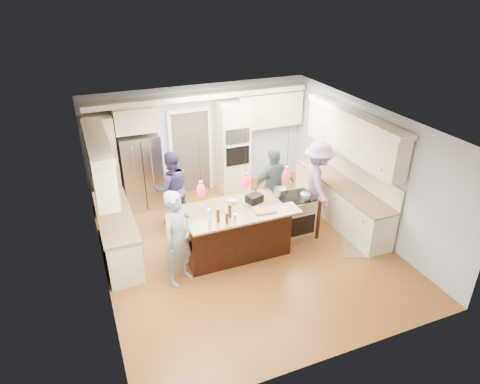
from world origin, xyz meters
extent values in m
plane|color=brown|center=(0.00, 0.00, 0.00)|extent=(6.00, 6.00, 0.00)
cube|color=#B2BCC6|center=(0.00, 3.00, 1.35)|extent=(5.50, 0.04, 2.70)
cube|color=#B2BCC6|center=(0.00, -3.00, 1.35)|extent=(5.50, 0.04, 2.70)
cube|color=#B2BCC6|center=(-2.75, 0.00, 1.35)|extent=(0.04, 6.00, 2.70)
cube|color=#B2BCC6|center=(2.75, 0.00, 1.35)|extent=(0.04, 6.00, 2.70)
cube|color=white|center=(0.00, 0.00, 2.70)|extent=(5.50, 6.00, 0.04)
cube|color=#B7B7BC|center=(-1.55, 2.64, 0.90)|extent=(0.90, 0.70, 1.80)
cube|color=beige|center=(0.75, 2.67, 1.15)|extent=(0.72, 0.64, 2.30)
cube|color=black|center=(0.75, 2.34, 1.55)|extent=(0.60, 0.02, 0.35)
cube|color=black|center=(0.75, 2.34, 1.05)|extent=(0.60, 0.02, 0.50)
cylinder|color=#B7B7BC|center=(0.75, 2.31, 1.30)|extent=(0.55, 0.02, 0.02)
cube|color=beige|center=(-2.35, 2.70, 1.15)|extent=(0.60, 0.58, 2.30)
cube|color=beige|center=(-1.55, 2.70, 2.15)|extent=(0.95, 0.58, 0.55)
cube|color=beige|center=(1.80, 2.82, 1.95)|extent=(1.70, 0.35, 0.85)
cube|color=beige|center=(0.00, 2.80, 2.48)|extent=(5.30, 0.38, 0.12)
cube|color=#4C443A|center=(-0.25, 2.99, 1.05)|extent=(0.90, 0.06, 2.10)
cube|color=white|center=(-0.25, 2.95, 2.13)|extent=(1.04, 0.06, 0.10)
cube|color=beige|center=(2.40, 0.30, 0.44)|extent=(0.60, 3.00, 0.88)
cube|color=tan|center=(2.40, 0.30, 0.90)|extent=(0.64, 3.05, 0.04)
cube|color=beige|center=(2.52, 0.30, 1.98)|extent=(0.35, 3.00, 0.85)
cube|color=beige|center=(2.51, 0.30, 2.46)|extent=(0.37, 3.10, 0.10)
cube|color=beige|center=(-2.40, 0.80, 0.44)|extent=(0.60, 2.20, 0.88)
cube|color=tan|center=(-2.40, 0.80, 0.90)|extent=(0.64, 2.25, 0.04)
cube|color=beige|center=(-2.52, 0.80, 1.98)|extent=(0.35, 2.20, 0.85)
cube|color=beige|center=(-2.51, 0.80, 2.46)|extent=(0.37, 2.30, 0.10)
cube|color=black|center=(-0.25, 0.15, 0.44)|extent=(2.00, 1.00, 0.88)
cube|color=tan|center=(-0.25, 0.15, 0.90)|extent=(2.10, 1.10, 0.04)
cube|color=black|center=(-0.25, -0.41, 0.54)|extent=(2.00, 0.12, 1.08)
cube|color=tan|center=(-0.25, -0.55, 1.10)|extent=(2.10, 0.42, 0.04)
cube|color=black|center=(0.27, 0.25, 1.00)|extent=(0.36, 0.32, 0.16)
cube|color=#B7B7BC|center=(1.13, 0.15, 0.45)|extent=(0.76, 0.66, 0.90)
cube|color=black|center=(1.13, -0.19, 0.40)|extent=(0.65, 0.01, 0.45)
cube|color=black|center=(1.13, 0.15, 0.91)|extent=(0.72, 0.59, 0.02)
cube|color=black|center=(1.54, 0.15, 0.44)|extent=(0.06, 0.71, 0.88)
cylinder|color=black|center=(-1.05, -0.51, 2.33)|extent=(0.01, 0.01, 0.75)
ellipsoid|color=#E80D41|center=(-1.05, -0.51, 1.80)|extent=(0.15, 0.15, 0.26)
cylinder|color=black|center=(-0.25, -0.51, 2.33)|extent=(0.01, 0.01, 0.75)
ellipsoid|color=#E80D41|center=(-0.25, -0.51, 1.80)|extent=(0.15, 0.15, 0.26)
cylinder|color=black|center=(0.55, -0.51, 2.33)|extent=(0.01, 0.01, 0.75)
ellipsoid|color=#E80D41|center=(0.55, -0.51, 1.80)|extent=(0.15, 0.15, 0.26)
imported|color=gray|center=(-1.48, -0.45, 0.91)|extent=(0.79, 0.73, 1.82)
imported|color=navy|center=(-1.09, 1.60, 0.86)|extent=(0.86, 0.68, 1.71)
imported|color=#496764|center=(1.00, 0.85, 0.87)|extent=(1.06, 0.53, 1.75)
imported|color=#9E82AF|center=(1.93, 0.56, 0.93)|extent=(0.99, 1.34, 1.85)
cube|color=olive|center=(2.21, -0.71, 0.01)|extent=(1.04, 1.20, 0.01)
cylinder|color=silver|center=(-0.92, -0.48, 1.26)|extent=(0.08, 0.08, 0.28)
cylinder|color=#48210C|center=(-0.77, -0.51, 1.25)|extent=(0.08, 0.08, 0.26)
cylinder|color=#48210C|center=(-0.65, -0.62, 1.23)|extent=(0.07, 0.07, 0.22)
cylinder|color=#48210C|center=(-0.52, -0.44, 1.25)|extent=(0.09, 0.09, 0.26)
cylinder|color=#B7B7BC|center=(-0.46, -0.55, 1.18)|extent=(0.08, 0.08, 0.11)
cube|color=tan|center=(0.16, -0.47, 1.14)|extent=(0.42, 0.32, 0.03)
cylinder|color=#B7B7BC|center=(0.89, 0.34, 0.99)|extent=(0.25, 0.25, 0.15)
cylinder|color=#B7B7BC|center=(1.29, 0.00, 0.97)|extent=(0.21, 0.21, 0.10)
camera|label=1|loc=(-2.83, -6.62, 5.04)|focal=32.00mm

